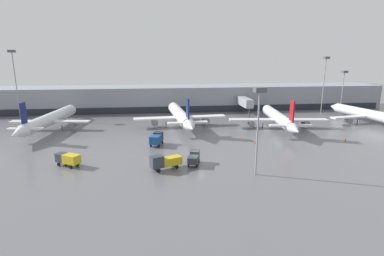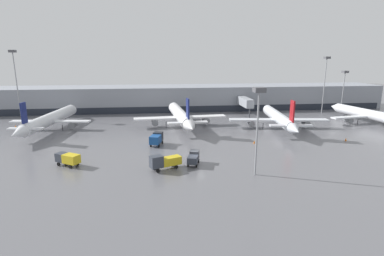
# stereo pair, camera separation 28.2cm
# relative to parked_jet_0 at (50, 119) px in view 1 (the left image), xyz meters

# --- Properties ---
(ground_plane) EXTENTS (320.00, 320.00, 0.00)m
(ground_plane) POSITION_rel_parked_jet_0_xyz_m (37.02, -31.74, -3.03)
(ground_plane) COLOR slate
(terminal_building) EXTENTS (160.00, 28.58, 9.00)m
(terminal_building) POSITION_rel_parked_jet_0_xyz_m (37.11, 30.19, 1.47)
(terminal_building) COLOR gray
(terminal_building) RESTS_ON ground_plane
(parked_jet_0) EXTENTS (21.88, 37.65, 9.63)m
(parked_jet_0) POSITION_rel_parked_jet_0_xyz_m (0.00, 0.00, 0.00)
(parked_jet_0) COLOR silver
(parked_jet_0) RESTS_ON ground_plane
(parked_jet_1) EXTENTS (28.06, 34.15, 9.57)m
(parked_jet_1) POSITION_rel_parked_jet_0_xyz_m (63.93, -5.19, -0.09)
(parked_jet_1) COLOR silver
(parked_jet_1) RESTS_ON ground_plane
(parked_jet_2) EXTENTS (25.51, 31.72, 8.20)m
(parked_jet_2) POSITION_rel_parked_jet_0_xyz_m (94.13, -1.35, -0.36)
(parked_jet_2) COLOR silver
(parked_jet_2) RESTS_ON ground_plane
(parked_jet_3) EXTENTS (27.14, 36.05, 9.81)m
(parked_jet_3) POSITION_rel_parked_jet_0_xyz_m (36.29, 0.29, 0.19)
(parked_jet_3) COLOR white
(parked_jet_3) RESTS_ON ground_plane
(service_truck_0) EXTENTS (5.99, 3.90, 2.82)m
(service_truck_0) POSITION_rel_parked_jet_0_xyz_m (30.78, -33.94, -1.48)
(service_truck_0) COLOR gold
(service_truck_0) RESTS_ON ground_plane
(service_truck_1) EXTENTS (5.02, 4.08, 2.32)m
(service_truck_1) POSITION_rel_parked_jet_0_xyz_m (12.88, -30.07, -1.55)
(service_truck_1) COLOR gold
(service_truck_1) RESTS_ON ground_plane
(service_truck_2) EXTENTS (3.32, 4.99, 2.83)m
(service_truck_2) POSITION_rel_parked_jet_0_xyz_m (29.33, -18.38, -1.39)
(service_truck_2) COLOR #19478C
(service_truck_2) RESTS_ON ground_plane
(service_truck_3) EXTENTS (2.80, 4.49, 2.39)m
(service_truck_3) POSITION_rel_parked_jet_0_xyz_m (36.30, -32.01, -1.66)
(service_truck_3) COLOR #2D333D
(service_truck_3) RESTS_ON ground_plane
(traffic_cone_1) EXTENTS (0.43, 0.43, 0.79)m
(traffic_cone_1) POSITION_rel_parked_jet_0_xyz_m (75.12, -19.82, -2.63)
(traffic_cone_1) COLOR orange
(traffic_cone_1) RESTS_ON ground_plane
(traffic_cone_2) EXTENTS (0.46, 0.46, 0.61)m
(traffic_cone_2) POSITION_rel_parked_jet_0_xyz_m (-11.45, 4.47, -2.72)
(traffic_cone_2) COLOR orange
(traffic_cone_2) RESTS_ON ground_plane
(traffic_cone_3) EXTENTS (0.40, 0.40, 0.76)m
(traffic_cone_3) POSITION_rel_parked_jet_0_xyz_m (52.23, -19.46, -2.65)
(traffic_cone_3) COLOR orange
(traffic_cone_3) RESTS_ON ground_plane
(apron_light_mast_1) EXTENTS (1.80, 1.80, 15.03)m
(apron_light_mast_1) POSITION_rel_parked_jet_0_xyz_m (97.69, 17.94, 9.12)
(apron_light_mast_1) COLOR gray
(apron_light_mast_1) RESTS_ON ground_plane
(apron_light_mast_2) EXTENTS (1.80, 1.80, 20.03)m
(apron_light_mast_2) POSITION_rel_parked_jet_0_xyz_m (89.38, 16.65, 12.59)
(apron_light_mast_2) COLOR gray
(apron_light_mast_2) RESTS_ON ground_plane
(apron_light_mast_3) EXTENTS (1.80, 1.80, 15.10)m
(apron_light_mast_3) POSITION_rel_parked_jet_0_xyz_m (46.29, -38.25, 9.17)
(apron_light_mast_3) COLOR gray
(apron_light_mast_3) RESTS_ON ground_plane
(apron_light_mast_4) EXTENTS (1.80, 1.80, 22.05)m
(apron_light_mast_4) POSITION_rel_parked_jet_0_xyz_m (-15.32, 17.62, 13.95)
(apron_light_mast_4) COLOR gray
(apron_light_mast_4) RESTS_ON ground_plane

